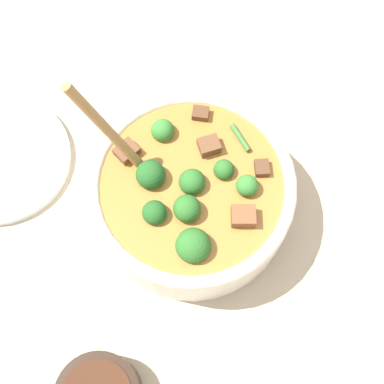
% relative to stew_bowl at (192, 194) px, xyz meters
% --- Properties ---
extents(ground_plane, '(4.00, 4.00, 0.00)m').
position_rel_stew_bowl_xyz_m(ground_plane, '(0.00, 0.00, -0.05)').
color(ground_plane, '#C6B293').
extents(stew_bowl, '(0.27, 0.26, 0.24)m').
position_rel_stew_bowl_xyz_m(stew_bowl, '(0.00, 0.00, 0.00)').
color(stew_bowl, white).
rests_on(stew_bowl, ground_plane).
extents(empty_plate, '(0.20, 0.20, 0.02)m').
position_rel_stew_bowl_xyz_m(empty_plate, '(-0.28, 0.03, -0.05)').
color(empty_plate, white).
rests_on(empty_plate, ground_plane).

